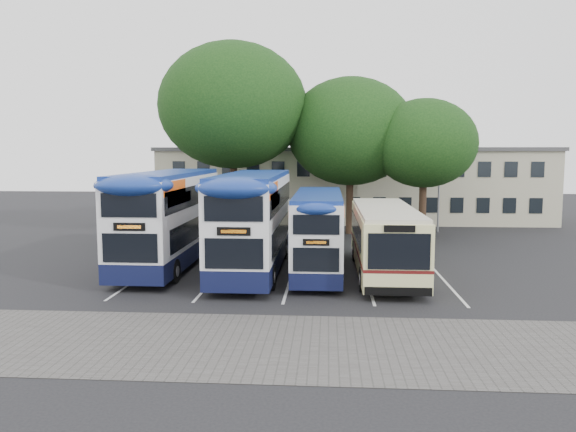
{
  "coord_description": "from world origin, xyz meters",
  "views": [
    {
      "loc": [
        -2.06,
        -21.38,
        5.8
      ],
      "look_at": [
        -3.94,
        5.0,
        2.79
      ],
      "focal_mm": 35.0,
      "sensor_mm": 36.0,
      "label": 1
    }
  ],
  "objects_px": {
    "tree_mid": "(350,132)",
    "bus_dd_left": "(170,214)",
    "tree_left": "(233,106)",
    "lamp_post": "(440,162)",
    "tree_right": "(424,143)",
    "bus_dd_right": "(318,229)",
    "bus_dd_mid": "(254,218)",
    "bus_single": "(385,236)"
  },
  "relations": [
    {
      "from": "tree_mid",
      "to": "bus_dd_left",
      "type": "bearing_deg",
      "value": -128.09
    },
    {
      "from": "tree_left",
      "to": "lamp_post",
      "type": "bearing_deg",
      "value": 9.3
    },
    {
      "from": "tree_right",
      "to": "bus_dd_right",
      "type": "distance_m",
      "value": 14.1
    },
    {
      "from": "tree_left",
      "to": "tree_mid",
      "type": "bearing_deg",
      "value": 8.13
    },
    {
      "from": "bus_dd_mid",
      "to": "bus_single",
      "type": "bearing_deg",
      "value": -1.33
    },
    {
      "from": "tree_left",
      "to": "bus_dd_right",
      "type": "relative_size",
      "value": 1.44
    },
    {
      "from": "tree_right",
      "to": "bus_single",
      "type": "bearing_deg",
      "value": -107.73
    },
    {
      "from": "tree_right",
      "to": "tree_left",
      "type": "bearing_deg",
      "value": 177.06
    },
    {
      "from": "lamp_post",
      "to": "bus_dd_right",
      "type": "bearing_deg",
      "value": -120.16
    },
    {
      "from": "bus_single",
      "to": "tree_left",
      "type": "bearing_deg",
      "value": 127.49
    },
    {
      "from": "lamp_post",
      "to": "bus_dd_mid",
      "type": "bearing_deg",
      "value": -128.98
    },
    {
      "from": "lamp_post",
      "to": "bus_dd_right",
      "type": "relative_size",
      "value": 0.97
    },
    {
      "from": "tree_left",
      "to": "bus_single",
      "type": "relative_size",
      "value": 1.24
    },
    {
      "from": "tree_mid",
      "to": "bus_dd_right",
      "type": "xyz_separation_m",
      "value": [
        -2.01,
        -13.4,
        -5.12
      ]
    },
    {
      "from": "bus_dd_mid",
      "to": "bus_single",
      "type": "relative_size",
      "value": 1.06
    },
    {
      "from": "tree_mid",
      "to": "bus_single",
      "type": "bearing_deg",
      "value": -84.99
    },
    {
      "from": "bus_dd_left",
      "to": "bus_dd_mid",
      "type": "height_order",
      "value": "bus_dd_left"
    },
    {
      "from": "bus_dd_left",
      "to": "bus_single",
      "type": "bearing_deg",
      "value": -5.72
    },
    {
      "from": "tree_left",
      "to": "bus_dd_left",
      "type": "distance_m",
      "value": 12.85
    },
    {
      "from": "lamp_post",
      "to": "tree_right",
      "type": "xyz_separation_m",
      "value": [
        -1.66,
        -3.07,
        1.31
      ]
    },
    {
      "from": "bus_dd_mid",
      "to": "bus_single",
      "type": "height_order",
      "value": "bus_dd_mid"
    },
    {
      "from": "bus_dd_mid",
      "to": "tree_right",
      "type": "bearing_deg",
      "value": 48.59
    },
    {
      "from": "bus_single",
      "to": "bus_dd_left",
      "type": "bearing_deg",
      "value": 174.28
    },
    {
      "from": "bus_dd_mid",
      "to": "bus_dd_right",
      "type": "relative_size",
      "value": 1.23
    },
    {
      "from": "tree_right",
      "to": "bus_dd_left",
      "type": "relative_size",
      "value": 0.81
    },
    {
      "from": "bus_single",
      "to": "tree_mid",
      "type": "bearing_deg",
      "value": 95.01
    },
    {
      "from": "bus_dd_right",
      "to": "tree_right",
      "type": "bearing_deg",
      "value": 59.37
    },
    {
      "from": "bus_dd_left",
      "to": "bus_single",
      "type": "relative_size",
      "value": 1.07
    },
    {
      "from": "tree_mid",
      "to": "bus_dd_left",
      "type": "xyz_separation_m",
      "value": [
        -9.6,
        -12.24,
        -4.6
      ]
    },
    {
      "from": "lamp_post",
      "to": "bus_dd_left",
      "type": "xyz_separation_m",
      "value": [
        -16.1,
        -13.48,
        -2.43
      ]
    },
    {
      "from": "tree_mid",
      "to": "tree_right",
      "type": "xyz_separation_m",
      "value": [
        4.84,
        -1.83,
        -0.86
      ]
    },
    {
      "from": "tree_right",
      "to": "bus_dd_mid",
      "type": "distance_m",
      "value": 15.58
    },
    {
      "from": "bus_dd_left",
      "to": "bus_dd_mid",
      "type": "xyz_separation_m",
      "value": [
        4.44,
        -0.93,
        -0.02
      ]
    },
    {
      "from": "bus_dd_mid",
      "to": "bus_single",
      "type": "xyz_separation_m",
      "value": [
        6.33,
        -0.15,
        -0.81
      ]
    },
    {
      "from": "bus_dd_mid",
      "to": "bus_dd_right",
      "type": "xyz_separation_m",
      "value": [
        3.16,
        -0.23,
        -0.5
      ]
    },
    {
      "from": "bus_single",
      "to": "lamp_post",
      "type": "bearing_deg",
      "value": 69.88
    },
    {
      "from": "lamp_post",
      "to": "bus_dd_left",
      "type": "distance_m",
      "value": 21.14
    },
    {
      "from": "tree_right",
      "to": "bus_dd_right",
      "type": "height_order",
      "value": "tree_right"
    },
    {
      "from": "lamp_post",
      "to": "bus_single",
      "type": "relative_size",
      "value": 0.84
    },
    {
      "from": "bus_dd_right",
      "to": "tree_mid",
      "type": "bearing_deg",
      "value": 81.49
    },
    {
      "from": "tree_left",
      "to": "tree_right",
      "type": "xyz_separation_m",
      "value": [
        13.0,
        -0.67,
        -2.61
      ]
    },
    {
      "from": "bus_dd_mid",
      "to": "bus_dd_left",
      "type": "bearing_deg",
      "value": 168.14
    }
  ]
}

